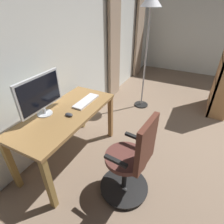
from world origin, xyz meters
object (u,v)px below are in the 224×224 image
at_px(computer_monitor, 40,94).
at_px(computer_keyboard, 86,101).
at_px(desk, 66,120).
at_px(office_chair, 131,163).
at_px(computer_mouse, 69,115).
at_px(floor_lamp, 150,12).

distance_m(computer_monitor, computer_keyboard, 0.60).
height_order(desk, computer_monitor, computer_monitor).
distance_m(office_chair, computer_monitor, 1.24).
bearing_deg(computer_monitor, desk, 123.92).
distance_m(desk, computer_mouse, 0.16).
bearing_deg(computer_mouse, office_chair, 83.16).
bearing_deg(floor_lamp, computer_monitor, -16.67).
relative_size(office_chair, computer_keyboard, 2.42).
bearing_deg(computer_mouse, computer_keyboard, -178.41).
xyz_separation_m(computer_mouse, floor_lamp, (-1.88, 0.30, 0.96)).
distance_m(computer_keyboard, floor_lamp, 1.82).
xyz_separation_m(office_chair, computer_mouse, (-0.10, -0.84, 0.29)).
height_order(computer_monitor, computer_keyboard, computer_monitor).
xyz_separation_m(desk, office_chair, (0.14, 0.93, -0.16)).
bearing_deg(desk, computer_mouse, 67.90).
xyz_separation_m(desk, computer_keyboard, (-0.34, 0.08, 0.12)).
bearing_deg(computer_keyboard, floor_lamp, 168.25).
bearing_deg(office_chair, floor_lamp, 21.12).
relative_size(office_chair, computer_monitor, 1.72).
relative_size(computer_monitor, computer_keyboard, 1.41).
xyz_separation_m(computer_monitor, floor_lamp, (-1.97, 0.59, 0.72)).
height_order(computer_monitor, computer_mouse, computer_monitor).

